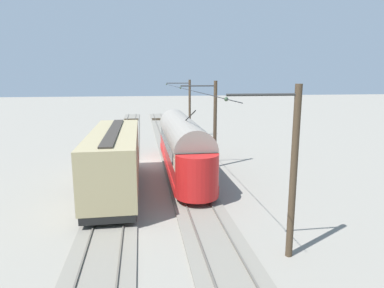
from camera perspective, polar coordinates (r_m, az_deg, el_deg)
ground_plane at (r=29.03m, az=-7.08°, el=-3.36°), size 220.00×220.00×0.00m
track_streetcar_siding at (r=29.47m, az=-2.38°, el=-2.95°), size 2.80×80.00×0.18m
track_adjacent_siding at (r=29.36m, az=-11.83°, el=-3.23°), size 2.80×80.00×0.18m
vintage_streetcar at (r=26.03m, az=-1.68°, el=0.13°), size 2.65×16.45×5.25m
coach_adjacent at (r=22.00m, az=-13.01°, el=-2.47°), size 2.96×11.83×3.85m
catenary_pole_foreground at (r=41.09m, az=-0.52°, el=6.23°), size 3.01×0.28×7.04m
catenary_pole_mid_near at (r=27.12m, az=3.77°, el=3.63°), size 3.01×0.28×7.04m
catenary_pole_mid_far at (r=13.77m, az=16.63°, el=-4.27°), size 3.01×0.28×7.04m
overhead_wire_run at (r=27.19m, az=-2.00°, el=9.61°), size 2.81×32.55×0.18m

